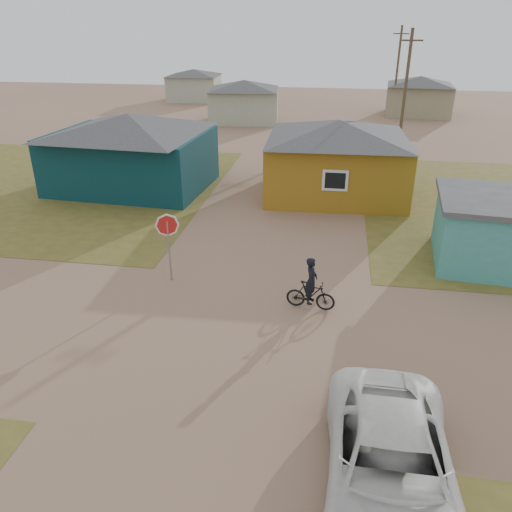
{
  "coord_description": "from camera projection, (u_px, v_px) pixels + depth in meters",
  "views": [
    {
      "loc": [
        2.41,
        -11.84,
        8.44
      ],
      "look_at": [
        0.04,
        3.0,
        1.3
      ],
      "focal_mm": 35.0,
      "sensor_mm": 36.0,
      "label": 1
    }
  ],
  "objects": [
    {
      "name": "house_yellow",
      "position": [
        337.0,
        157.0,
        25.79
      ],
      "size": [
        7.72,
        6.76,
        3.9
      ],
      "color": "#956717",
      "rests_on": "ground"
    },
    {
      "name": "vehicle",
      "position": [
        391.0,
        467.0,
        9.49
      ],
      "size": [
        2.48,
        5.36,
        1.49
      ],
      "primitive_type": "imported",
      "rotation": [
        0.0,
        0.0,
        -0.0
      ],
      "color": "silver",
      "rests_on": "ground"
    },
    {
      "name": "cyclist",
      "position": [
        311.0,
        290.0,
        15.84
      ],
      "size": [
        1.62,
        0.64,
        1.79
      ],
      "color": "black",
      "rests_on": "ground"
    },
    {
      "name": "house_beige_east",
      "position": [
        419.0,
        95.0,
        47.97
      ],
      "size": [
        6.95,
        6.05,
        3.6
      ],
      "color": "gray",
      "rests_on": "ground"
    },
    {
      "name": "house_pale_west",
      "position": [
        244.0,
        100.0,
        44.91
      ],
      "size": [
        7.04,
        6.15,
        3.6
      ],
      "color": "#A5AC94",
      "rests_on": "ground"
    },
    {
      "name": "utility_pole_near",
      "position": [
        405.0,
        95.0,
        31.44
      ],
      "size": [
        1.4,
        0.2,
        8.0
      ],
      "color": "brown",
      "rests_on": "ground"
    },
    {
      "name": "utility_pole_far",
      "position": [
        397.0,
        71.0,
        45.57
      ],
      "size": [
        1.4,
        0.2,
        8.0
      ],
      "color": "brown",
      "rests_on": "ground"
    },
    {
      "name": "ground",
      "position": [
        239.0,
        340.0,
        14.52
      ],
      "size": [
        120.0,
        120.0,
        0.0
      ],
      "primitive_type": "plane",
      "color": "#977057"
    },
    {
      "name": "grass_nw",
      "position": [
        39.0,
        185.0,
        28.11
      ],
      "size": [
        20.0,
        18.0,
        0.0
      ],
      "primitive_type": "cube",
      "color": "olive",
      "rests_on": "ground"
    },
    {
      "name": "house_teal",
      "position": [
        131.0,
        150.0,
        26.9
      ],
      "size": [
        8.93,
        7.08,
        4.0
      ],
      "color": "#082A30",
      "rests_on": "ground"
    },
    {
      "name": "stop_sign",
      "position": [
        168.0,
        232.0,
        17.06
      ],
      "size": [
        0.83,
        0.08,
        2.53
      ],
      "color": "gray",
      "rests_on": "ground"
    },
    {
      "name": "house_pale_north",
      "position": [
        194.0,
        84.0,
        56.8
      ],
      "size": [
        6.28,
        5.81,
        3.4
      ],
      "color": "#A5AC94",
      "rests_on": "ground"
    }
  ]
}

